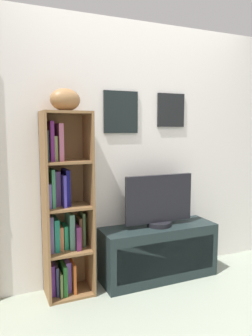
% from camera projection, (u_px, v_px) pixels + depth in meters
% --- Properties ---
extents(back_wall, '(4.80, 0.08, 2.34)m').
position_uv_depth(back_wall, '(136.00, 151.00, 3.02)').
color(back_wall, silver).
rests_on(back_wall, ground).
extents(bookshelf, '(0.38, 0.29, 1.52)m').
position_uv_depth(bookshelf, '(63.00, 212.00, 2.66)').
color(bookshelf, brown).
rests_on(bookshelf, ground).
extents(football, '(0.29, 0.23, 0.18)m').
position_uv_depth(football, '(65.00, 100.00, 2.53)').
color(football, olive).
rests_on(football, bookshelf).
extents(tv_stand, '(1.08, 0.35, 0.49)m').
position_uv_depth(tv_stand, '(159.00, 252.00, 2.99)').
color(tv_stand, '#1B2727').
rests_on(tv_stand, ground).
extents(television, '(0.66, 0.22, 0.47)m').
position_uv_depth(television, '(159.00, 201.00, 2.93)').
color(television, black).
rests_on(television, tv_stand).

